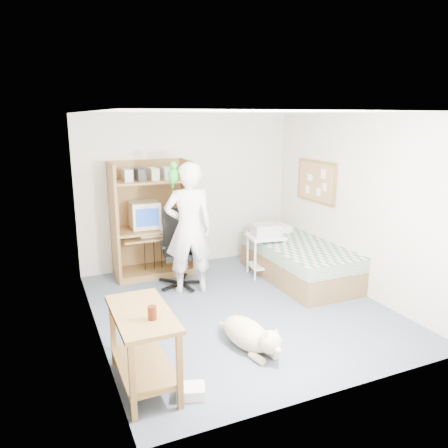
% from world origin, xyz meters
% --- Properties ---
extents(floor, '(4.00, 4.00, 0.00)m').
position_xyz_m(floor, '(0.00, 0.00, 0.00)').
color(floor, '#4D5769').
rests_on(floor, ground).
extents(wall_back, '(3.60, 0.02, 2.50)m').
position_xyz_m(wall_back, '(0.00, 2.00, 1.25)').
color(wall_back, silver).
rests_on(wall_back, floor).
extents(wall_right, '(0.02, 4.00, 2.50)m').
position_xyz_m(wall_right, '(1.80, 0.00, 1.25)').
color(wall_right, silver).
rests_on(wall_right, floor).
extents(wall_left, '(0.02, 4.00, 2.50)m').
position_xyz_m(wall_left, '(-1.80, 0.00, 1.25)').
color(wall_left, silver).
rests_on(wall_left, floor).
extents(ceiling, '(3.60, 4.00, 0.02)m').
position_xyz_m(ceiling, '(0.00, 0.00, 2.50)').
color(ceiling, white).
rests_on(ceiling, wall_back).
extents(computer_hutch, '(1.20, 0.63, 1.80)m').
position_xyz_m(computer_hutch, '(-0.70, 1.74, 0.82)').
color(computer_hutch, brown).
rests_on(computer_hutch, floor).
extents(bed, '(1.02, 2.02, 0.66)m').
position_xyz_m(bed, '(1.30, 0.62, 0.29)').
color(bed, brown).
rests_on(bed, floor).
extents(side_desk, '(0.50, 1.00, 0.75)m').
position_xyz_m(side_desk, '(-1.55, -1.20, 0.49)').
color(side_desk, brown).
rests_on(side_desk, floor).
extents(corkboard, '(0.04, 0.94, 0.66)m').
position_xyz_m(corkboard, '(1.77, 0.90, 1.45)').
color(corkboard, '#9B6C45').
rests_on(corkboard, wall_right).
extents(office_chair, '(0.63, 0.63, 1.12)m').
position_xyz_m(office_chair, '(-0.44, 1.10, 0.40)').
color(office_chair, black).
rests_on(office_chair, floor).
extents(person, '(0.75, 0.56, 1.86)m').
position_xyz_m(person, '(-0.41, 0.79, 0.93)').
color(person, silver).
rests_on(person, floor).
extents(parrot, '(0.14, 0.24, 0.38)m').
position_xyz_m(parrot, '(-0.61, 0.81, 1.70)').
color(parrot, '#169615').
rests_on(parrot, person).
extents(dog, '(0.47, 1.04, 0.39)m').
position_xyz_m(dog, '(-0.36, -1.01, 0.17)').
color(dog, '#D2BB8D').
rests_on(dog, floor).
extents(printer_cart, '(0.60, 0.51, 0.65)m').
position_xyz_m(printer_cart, '(0.91, 0.94, 0.43)').
color(printer_cart, silver).
rests_on(printer_cart, floor).
extents(printer, '(0.46, 0.38, 0.18)m').
position_xyz_m(printer, '(0.91, 0.94, 0.74)').
color(printer, '#A9A9A4').
rests_on(printer, printer_cart).
extents(crt_monitor, '(0.45, 0.47, 0.41)m').
position_xyz_m(crt_monitor, '(-0.80, 1.75, 0.98)').
color(crt_monitor, beige).
rests_on(crt_monitor, computer_hutch).
extents(keyboard, '(0.46, 0.20, 0.03)m').
position_xyz_m(keyboard, '(-0.69, 1.58, 0.67)').
color(keyboard, beige).
rests_on(keyboard, computer_hutch).
extents(pencil_cup, '(0.08, 0.08, 0.12)m').
position_xyz_m(pencil_cup, '(-0.32, 1.65, 0.82)').
color(pencil_cup, gold).
rests_on(pencil_cup, computer_hutch).
extents(drink_glass, '(0.08, 0.08, 0.12)m').
position_xyz_m(drink_glass, '(-1.50, -1.39, 0.81)').
color(drink_glass, '#3C1509').
rests_on(drink_glass, side_desk).
extents(floor_box_a, '(0.30, 0.27, 0.10)m').
position_xyz_m(floor_box_a, '(-1.21, -1.53, 0.05)').
color(floor_box_a, white).
rests_on(floor_box_a, floor).
extents(floor_box_b, '(0.20, 0.23, 0.08)m').
position_xyz_m(floor_box_b, '(-1.37, -1.23, 0.04)').
color(floor_box_b, '#ABAAA6').
rests_on(floor_box_b, floor).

